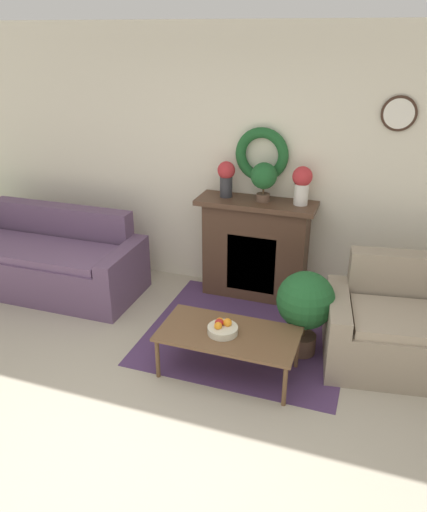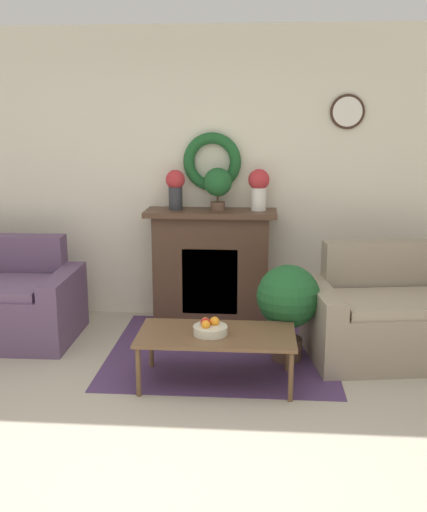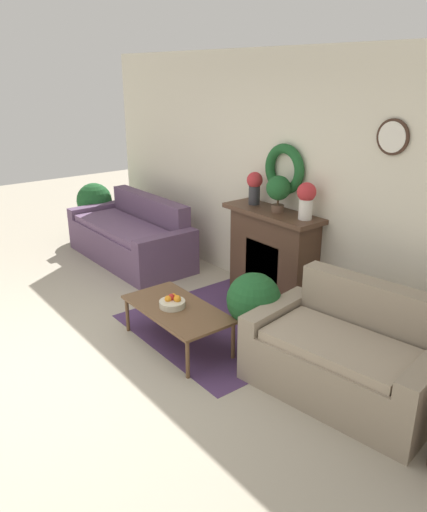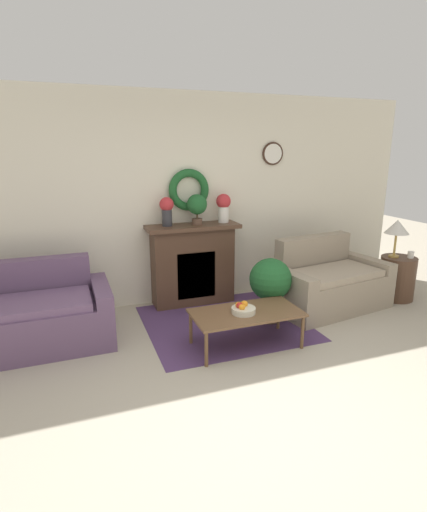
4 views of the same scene
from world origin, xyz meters
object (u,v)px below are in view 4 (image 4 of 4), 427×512
Objects in this scene: fireplace at (193,264)px; potted_plant_on_mantel at (197,206)px; table_lamp at (397,228)px; vase_on_mantel_left at (167,209)px; mug at (411,255)px; loveseat_right at (327,283)px; fruit_bowl at (243,309)px; vase_on_mantel_right at (223,206)px; potted_plant_floor_by_loveseat at (270,282)px; side_table_by_loveseat at (397,278)px; couch_left at (9,320)px; coffee_table at (246,315)px.

fireplace is 0.77m from potted_plant_on_mantel.
vase_on_mantel_left is (-2.93, 0.78, 0.28)m from table_lamp.
vase_on_mantel_left is at bearing 163.68° from mug.
table_lamp is 3.05m from vase_on_mantel_left.
mug is at bearing -17.23° from loveseat_right.
fruit_bowl is 0.66× the size of vase_on_mantel_right.
table_lamp is (1.01, -0.05, 0.68)m from loveseat_right.
mug is (1.17, -0.17, 0.32)m from loveseat_right.
fireplace is at bearing 167.02° from potted_plant_on_mantel.
potted_plant_floor_by_loveseat is at bearing -178.78° from loveseat_right.
vase_on_mantel_left is at bearing 164.57° from side_table_by_loveseat.
vase_on_mantel_right is 0.97× the size of potted_plant_on_mantel.
fireplace is 13.21× the size of mug.
couch_left is 3.45× the size of side_table_by_loveseat.
loveseat_right is at bearing 10.01° from potted_plant_floor_by_loveseat.
side_table_by_loveseat is at bearing -15.43° from vase_on_mantel_left.
vase_on_mantel_right is at bearing 78.37° from coffee_table.
vase_on_mantel_right is at bearing 76.68° from fruit_bowl.
couch_left is at bearing -164.86° from fireplace.
loveseat_right is 2.27m from vase_on_mantel_left.
table_lamp is 0.66× the size of potted_plant_floor_by_loveseat.
table_lamp reaches higher than fruit_bowl.
coffee_table is 2.92× the size of potted_plant_on_mantel.
mug is at bearing 10.40° from fruit_bowl.
fireplace is 0.59× the size of couch_left.
vase_on_mantel_left reaches higher than couch_left.
potted_plant_on_mantel is at bearing 125.06° from potted_plant_floor_by_loveseat.
potted_plant_floor_by_loveseat reaches higher than side_table_by_loveseat.
side_table_by_loveseat is 1.63× the size of vase_on_mantel_left.
potted_plant_on_mantel reaches higher than couch_left.
potted_plant_on_mantel is at bearing -176.90° from vase_on_mantel_right.
mug is 3.29m from vase_on_mantel_left.
vase_on_mantel_right is (0.76, 0.00, 0.01)m from vase_on_mantel_left.
couch_left is at bearing 177.67° from table_lamp.
vase_on_mantel_right reaches higher than loveseat_right.
side_table_by_loveseat is 0.70m from table_lamp.
loveseat_right is 4.44× the size of vase_on_mantel_left.
vase_on_mantel_right reaches higher than couch_left.
coffee_table is at bearing -83.86° from fireplace.
fruit_bowl is at bearing -167.45° from side_table_by_loveseat.
loveseat_right is at bearing -20.86° from vase_on_mantel_left.
couch_left is 2.49m from potted_plant_on_mantel.
mug is 0.24× the size of vase_on_mantel_right.
fireplace is 1.06× the size of coffee_table.
fireplace is 1.77m from loveseat_right.
potted_plant_on_mantel reaches higher than side_table_by_loveseat.
coffee_table is 1.69m from vase_on_mantel_right.
vase_on_mantel_left is at bearing 165.13° from table_lamp.
mug is at bearing -18.02° from fireplace.
fruit_bowl is at bearing -73.00° from vase_on_mantel_left.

